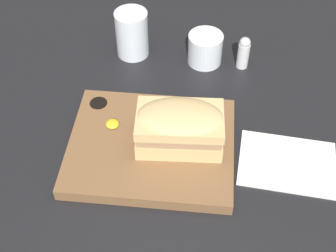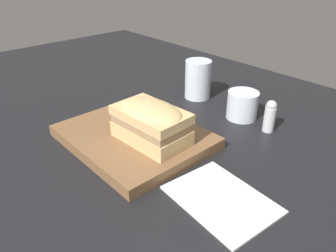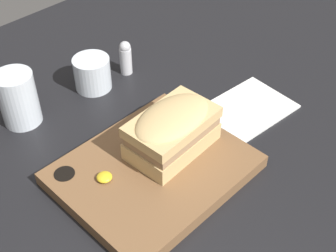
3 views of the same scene
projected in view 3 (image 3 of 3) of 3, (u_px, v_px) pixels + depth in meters
The scene contains 8 objects.
dining_table at pixel (177, 146), 84.42cm from camera, with size 198.86×118.39×2.00cm.
serving_board at pixel (153, 170), 77.02cm from camera, with size 29.61×24.41×2.45cm.
sandwich at pixel (172, 129), 76.37cm from camera, with size 15.45×9.94×8.04cm.
mustard_dollop at pixel (104, 177), 73.58cm from camera, with size 2.49×2.49×0.99cm.
water_glass at pixel (19, 101), 85.24cm from camera, with size 7.06×7.06×10.39cm.
wine_glass at pixel (92, 75), 94.00cm from camera, with size 7.41×7.41×6.71cm.
napkin at pixel (247, 109), 90.43cm from camera, with size 18.16×14.05×0.40cm.
salt_shaker at pixel (126, 57), 97.38cm from camera, with size 2.53×2.53×7.51cm.
Camera 3 is at (-44.33, -41.46, 59.81)cm, focal length 50.00 mm.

